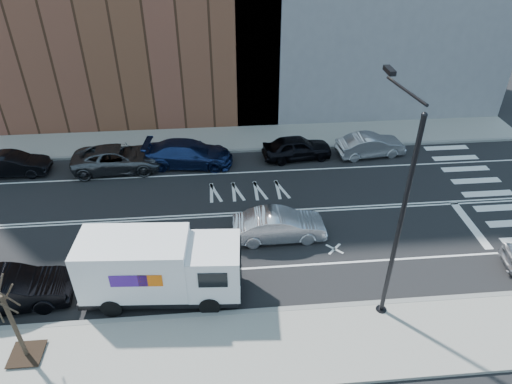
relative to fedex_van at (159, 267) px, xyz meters
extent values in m
plane|color=black|center=(2.14, 5.60, -1.62)|extent=(120.00, 120.00, 0.00)
cube|color=gray|center=(2.14, -3.20, -1.54)|extent=(44.00, 3.60, 0.15)
cube|color=gray|center=(2.14, 14.40, -1.54)|extent=(44.00, 3.60, 0.15)
cube|color=gray|center=(2.14, -1.40, -1.53)|extent=(44.00, 0.25, 0.17)
cube|color=gray|center=(2.14, 12.60, -1.53)|extent=(44.00, 0.25, 0.17)
cylinder|color=black|center=(9.14, -1.80, 2.88)|extent=(0.18, 0.18, 9.00)
cylinder|color=black|center=(9.14, -1.80, -1.52)|extent=(0.44, 0.44, 0.20)
sphere|color=black|center=(9.14, -1.80, 7.33)|extent=(0.20, 0.20, 0.20)
cylinder|color=black|center=(9.14, -0.10, 7.48)|extent=(0.11, 3.49, 0.48)
cube|color=black|center=(9.14, 1.60, 7.58)|extent=(0.25, 0.80, 0.18)
cube|color=#FFF2CC|center=(9.14, 1.60, 7.48)|extent=(0.18, 0.55, 0.03)
cube|color=black|center=(-4.86, -2.80, -1.39)|extent=(1.20, 1.20, 0.04)
cylinder|color=#382B1E|center=(-4.86, -2.80, 0.13)|extent=(0.16, 0.16, 3.20)
cylinder|color=#382B1E|center=(-4.61, -2.80, 1.53)|extent=(0.06, 0.80, 1.44)
cylinder|color=#382B1E|center=(-4.78, -2.56, 1.53)|extent=(0.81, 0.31, 1.19)
cylinder|color=#382B1E|center=(-4.78, -3.04, 1.53)|extent=(0.72, 0.29, 1.13)
cube|color=black|center=(-0.02, 0.00, -1.14)|extent=(6.71, 2.66, 0.32)
cube|color=white|center=(2.31, -0.15, 0.03)|extent=(2.27, 2.42, 2.12)
cube|color=black|center=(3.39, -0.22, 0.35)|extent=(0.19, 1.96, 1.01)
cube|color=black|center=(2.23, -1.31, 0.35)|extent=(1.17, 0.12, 0.74)
cube|color=black|center=(2.39, 1.00, 0.35)|extent=(1.17, 0.12, 0.74)
cube|color=black|center=(3.35, -0.22, -1.03)|extent=(0.30, 2.13, 0.37)
cube|color=white|center=(-0.97, 0.06, 0.24)|extent=(4.60, 2.62, 2.44)
cube|color=#47198C|center=(-1.05, -1.12, 0.40)|extent=(1.48, 0.12, 0.58)
cube|color=orange|center=(-0.20, -1.18, 0.40)|extent=(0.95, 0.08, 0.58)
cube|color=#47198C|center=(-0.89, 1.25, 0.40)|extent=(1.48, 0.12, 0.58)
cube|color=orange|center=(-0.05, 1.19, 0.40)|extent=(0.95, 0.08, 0.58)
cylinder|color=black|center=(2.03, -1.20, -1.17)|extent=(0.91, 0.36, 0.89)
cylinder|color=black|center=(2.17, 0.92, -1.17)|extent=(0.91, 0.36, 0.89)
cylinder|color=black|center=(-2.00, -0.93, -1.17)|extent=(0.91, 0.36, 0.89)
cylinder|color=black|center=(-1.86, 1.19, -1.17)|extent=(0.91, 0.36, 0.89)
imported|color=black|center=(-9.93, 10.97, -0.91)|extent=(4.27, 1.49, 1.41)
imported|color=#47494E|center=(-3.57, 11.01, -0.84)|extent=(5.67, 2.81, 1.54)
imported|color=navy|center=(0.78, 11.20, -0.81)|extent=(5.77, 2.91, 1.61)
imported|color=black|center=(7.74, 11.43, -0.85)|extent=(4.63, 2.26, 1.52)
imported|color=#A8A9AD|center=(12.61, 11.39, -0.88)|extent=(4.59, 2.06, 1.46)
imported|color=silver|center=(5.53, 3.44, -0.86)|extent=(4.65, 1.71, 1.52)
imported|color=black|center=(-6.36, 0.01, -0.78)|extent=(5.26, 2.31, 1.68)
camera|label=1|loc=(2.79, -14.34, 13.23)|focal=32.00mm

